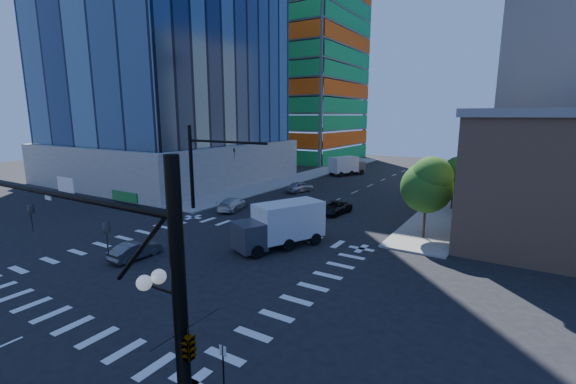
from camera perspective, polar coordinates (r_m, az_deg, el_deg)
The scene contains 16 objects.
ground at distance 28.15m, azimuth -13.96°, elevation -10.16°, with size 160.00×160.00×0.00m, color black.
road_markings at distance 28.14m, azimuth -13.96°, elevation -10.15°, with size 20.00×20.00×0.01m, color silver.
sidewalk_ne at distance 59.35m, azimuth 24.84°, elevation 0.43°, with size 5.00×60.00×0.15m, color gray.
sidewalk_nw at distance 66.88m, azimuth 3.12°, elevation 2.56°, with size 5.00×60.00×0.15m, color gray.
construction_building at distance 93.69m, azimuth 1.58°, elevation 20.10°, with size 25.16×34.50×70.60m.
signal_mast_se at distance 11.86m, azimuth -18.75°, elevation -14.80°, with size 10.51×2.48×9.00m.
signal_mast_nw at distance 41.73m, azimuth -12.74°, elevation 4.59°, with size 10.20×0.40×9.00m.
tree_south at distance 33.11m, azimuth 20.06°, elevation 1.11°, with size 4.16×4.16×6.82m.
tree_north at distance 44.88m, azimuth 23.54°, elevation 2.44°, with size 3.54×3.52×5.78m.
no_parking_sign at distance 15.11m, azimuth -9.56°, elevation -24.16°, with size 0.30×0.06×2.20m.
car_nb_far at distance 40.62m, azimuth 6.88°, elevation -2.33°, with size 2.16×4.67×1.30m, color black.
car_sb_near at distance 42.34m, azimuth -8.24°, elevation -1.76°, with size 1.93×4.76×1.38m, color silver.
car_sb_mid at distance 51.85m, azimuth 1.74°, elevation 0.78°, with size 1.71×4.26×1.45m, color #A7AAAF.
car_sb_cross at distance 30.00m, azimuth -21.62°, elevation -8.00°, with size 1.34×3.85×1.27m, color #48494D.
box_truck_near at distance 29.97m, azimuth -1.61°, elevation -5.42°, with size 5.28×7.14×3.45m.
box_truck_far at distance 67.81m, azimuth 8.84°, elevation 3.70°, with size 4.85×6.62×3.20m.
Camera 1 is at (19.01, -18.14, 10.09)m, focal length 24.00 mm.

